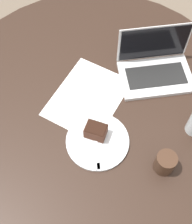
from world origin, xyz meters
TOP-DOWN VIEW (x-y plane):
  - ground_plane at (0.00, 0.00)m, footprint 12.00×12.00m
  - dining_table at (0.00, 0.00)m, footprint 1.37×1.37m
  - paper_document at (0.03, -0.03)m, footprint 0.43×0.39m
  - plate at (0.23, 0.05)m, footprint 0.26×0.26m
  - cake_slice at (0.20, 0.04)m, footprint 0.08×0.10m
  - fork at (0.29, 0.06)m, footprint 0.17×0.06m
  - coffee_glass at (0.30, 0.32)m, footprint 0.08×0.08m
  - laptop at (-0.16, 0.26)m, footprint 0.31×0.38m

SIDE VIEW (x-z plane):
  - ground_plane at x=0.00m, z-range 0.00..0.00m
  - dining_table at x=0.00m, z-range 0.23..0.93m
  - paper_document at x=0.03m, z-range 0.71..0.71m
  - plate at x=0.23m, z-range 0.71..0.72m
  - fork at x=0.29m, z-range 0.72..0.72m
  - laptop at x=-0.16m, z-range 0.64..0.85m
  - cake_slice at x=0.20m, z-range 0.72..0.78m
  - coffee_glass at x=0.30m, z-range 0.71..0.80m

